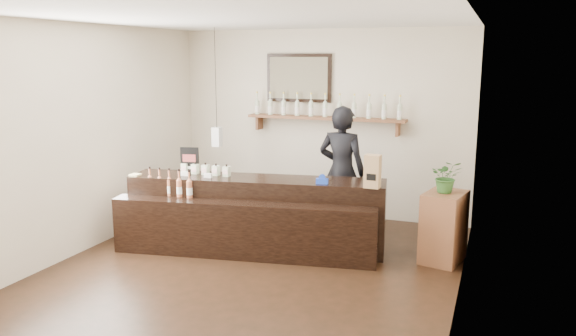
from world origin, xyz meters
The scene contains 10 objects.
ground centered at (0.00, 0.00, 0.00)m, with size 5.00×5.00×0.00m, color black.
room_shell centered at (0.00, 0.00, 1.70)m, with size 5.00×5.00×5.00m.
back_wall_decor centered at (-0.15, 2.37, 1.76)m, with size 2.66×0.96×1.69m.
counter centered at (-0.29, 0.58, 0.42)m, with size 3.28×1.39×1.06m.
promo_sign centered at (-1.21, 0.67, 1.07)m, with size 0.24×0.07×0.34m.
paper_bag centered at (1.20, 0.69, 1.10)m, with size 0.19×0.14×0.39m.
tape_dispenser centered at (0.59, 0.67, 0.95)m, with size 0.15×0.07×0.12m.
side_cabinet centered at (2.00, 1.01, 0.42)m, with size 0.53×0.65×0.84m.
potted_plant centered at (2.00, 1.01, 1.03)m, with size 0.35×0.30×0.39m, color #2F5F26.
shopkeeper centered at (0.60, 1.55, 1.00)m, with size 0.73×0.48×2.00m, color black.
Camera 1 is at (2.54, -5.59, 2.40)m, focal length 35.00 mm.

